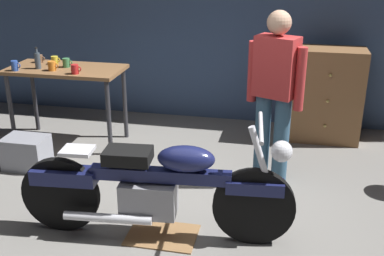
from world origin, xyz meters
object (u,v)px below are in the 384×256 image
person_standing (275,91)px  mug_blue_enamel (15,66)px  bottle (37,60)px  mug_brown_stoneware (39,59)px  motorcycle (157,186)px  mug_yellow_tall (55,60)px  mug_green_speckled (66,63)px  wooden_dresser (326,95)px  storage_bin (27,152)px  mug_red_diner (75,69)px  mug_orange_travel (52,66)px

person_standing → mug_blue_enamel: 2.85m
bottle → mug_brown_stoneware: bearing=115.8°
motorcycle → mug_yellow_tall: 2.54m
motorcycle → bottle: (-1.81, 1.57, 0.55)m
mug_green_speckled → mug_yellow_tall: size_ratio=1.03×
person_standing → wooden_dresser: (0.57, 1.21, -0.38)m
storage_bin → mug_red_diner: (0.38, 0.53, 0.78)m
motorcycle → mug_blue_enamel: mug_blue_enamel is taller
mug_orange_travel → motorcycle: bearing=-43.4°
storage_bin → mug_orange_travel: size_ratio=3.65×
wooden_dresser → bottle: (-3.20, -0.80, 0.45)m
mug_red_diner → person_standing: bearing=-7.7°
storage_bin → mug_orange_travel: mug_orange_travel is taller
storage_bin → mug_blue_enamel: mug_blue_enamel is taller
mug_red_diner → mug_blue_enamel: (-0.71, -0.01, 0.00)m
mug_green_speckled → motorcycle: bearing=-48.1°
mug_blue_enamel → bottle: bearing=34.0°
storage_bin → mug_red_diner: mug_red_diner is taller
motorcycle → wooden_dresser: wooden_dresser is taller
mug_brown_stoneware → mug_orange_travel: mug_orange_travel is taller
motorcycle → bottle: size_ratio=9.08×
motorcycle → mug_blue_enamel: size_ratio=19.59×
wooden_dresser → bottle: bottle is taller
wooden_dresser → mug_orange_travel: bearing=-164.3°
person_standing → wooden_dresser: 1.39m
mug_orange_travel → mug_yellow_tall: bearing=111.7°
mug_brown_stoneware → bottle: (0.13, -0.27, 0.05)m
motorcycle → wooden_dresser: bearing=54.7°
person_standing → mug_orange_travel: (-2.44, 0.37, 0.03)m
mug_orange_travel → mug_red_diner: same height
mug_orange_travel → mug_blue_enamel: 0.41m
storage_bin → mug_green_speckled: 1.11m
motorcycle → mug_red_diner: size_ratio=18.91×
mug_brown_stoneware → wooden_dresser: bearing=9.1°
mug_green_speckled → bottle: size_ratio=0.48×
mug_orange_travel → mug_yellow_tall: 0.30m
person_standing → wooden_dresser: person_standing is taller
mug_green_speckled → bottle: (-0.28, -0.13, 0.05)m
mug_brown_stoneware → mug_yellow_tall: size_ratio=1.02×
wooden_dresser → storage_bin: size_ratio=2.50×
wooden_dresser → mug_brown_stoneware: wooden_dresser is taller
mug_orange_travel → storage_bin: bearing=-96.6°
mug_orange_travel → mug_green_speckled: bearing=63.2°
mug_orange_travel → bottle: size_ratio=0.50×
wooden_dresser → bottle: bearing=-166.0°
motorcycle → storage_bin: size_ratio=4.97×
mug_red_diner → wooden_dresser: bearing=18.9°
mug_red_diner → motorcycle: bearing=-47.9°
mug_yellow_tall → wooden_dresser: bearing=10.3°
storage_bin → mug_yellow_tall: bearing=92.6°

